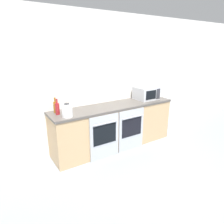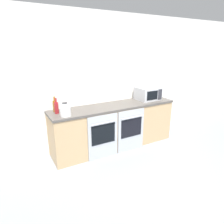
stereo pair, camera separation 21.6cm
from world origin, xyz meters
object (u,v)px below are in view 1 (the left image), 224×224
Objects in this scene: oven_right at (131,130)px; bottle_amber at (55,107)px; oven_left at (104,137)px; microwave at (146,93)px; kettle at (67,110)px; bottle_red at (57,108)px.

bottle_amber is at bearing 160.83° from oven_right.
oven_right is (0.61, 0.00, 0.00)m from oven_left.
oven_left is at bearing -165.00° from microwave.
oven_right is at bearing -152.61° from microwave.
kettle is at bearing -74.14° from bottle_amber.
oven_right is 3.10× the size of bottle_red.
oven_right is 1.35m from kettle.
bottle_amber is 0.11m from bottle_red.
bottle_red is at bearing 165.18° from oven_right.
microwave and bottle_amber have the same top height.
bottle_amber reaches higher than bottle_red.
microwave is 1.71× the size of bottle_red.
microwave is 1.96m from bottle_red.
microwave is 1.88m from kettle.
microwave is 2.05× the size of kettle.
oven_left is 3.10× the size of bottle_red.
oven_left is 0.96m from bottle_red.
bottle_red reaches higher than oven_left.
microwave reaches higher than oven_left.
microwave is at bearing -3.42° from bottle_amber.
kettle is (-1.87, -0.20, -0.03)m from microwave.
microwave is (1.26, 0.34, 0.59)m from oven_left.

